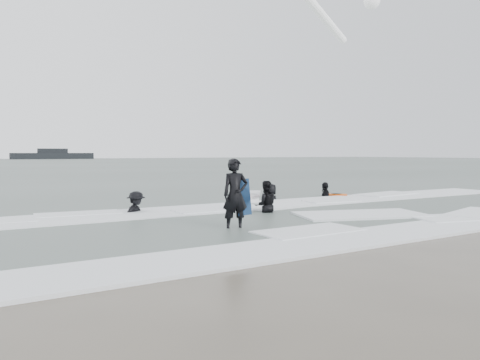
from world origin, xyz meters
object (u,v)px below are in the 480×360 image
surfer_right_near (325,197)px  surfer_wading (265,214)px  surfer_breaker (136,214)px  vessel_horizon (53,155)px  surfer_right_far (271,201)px  surfer_centre (235,230)px

surfer_right_near → surfer_wading: bearing=-25.7°
surfer_breaker → vessel_horizon: size_ratio=0.07×
surfer_right_far → surfer_breaker: bearing=-16.3°
vessel_horizon → surfer_right_near: bearing=-94.6°
surfer_right_far → vessel_horizon: (14.17, 139.87, 1.23)m
surfer_right_near → surfer_breaker: bearing=-49.0°
surfer_wading → surfer_right_far: bearing=-105.7°
surfer_centre → vessel_horizon: size_ratio=0.08×
surfer_centre → surfer_right_near: bearing=44.3°
surfer_centre → surfer_right_far: size_ratio=1.01×
surfer_breaker → surfer_centre: bearing=-107.8°
surfer_wading → vessel_horizon: 144.23m
surfer_right_far → surfer_centre: bearing=20.2°
surfer_wading → surfer_breaker: surfer_wading is taller
surfer_right_near → surfer_right_far: 2.96m
surfer_right_far → vessel_horizon: vessel_horizon is taller
surfer_right_near → vessel_horizon: vessel_horizon is taller
vessel_horizon → surfer_wading: bearing=-96.7°
surfer_breaker → surfer_right_near: bearing=-24.7°
surfer_right_near → surfer_right_far: bearing=-57.6°
surfer_centre → vessel_horizon: vessel_horizon is taller
surfer_breaker → vessel_horizon: bearing=49.2°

